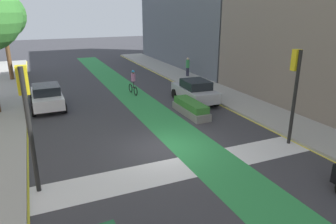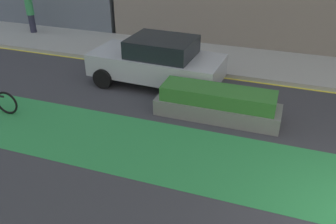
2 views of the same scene
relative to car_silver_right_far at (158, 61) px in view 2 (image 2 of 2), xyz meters
name	(u,v)px [view 2 (image 2 of 2)]	position (x,y,z in m)	size (l,w,h in m)	color
car_silver_right_far	(158,61)	(0.00, 0.00, 0.00)	(2.18, 4.28, 1.57)	#B2B7BF
pedestrian_sidewalk_right_a	(30,13)	(3.19, 7.35, 0.24)	(0.34, 0.34, 1.74)	#262638
median_planter	(217,104)	(-1.49, -2.29, -0.40)	(0.96, 3.38, 0.85)	slate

